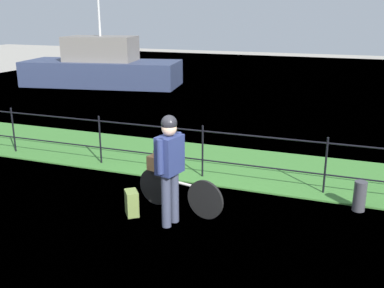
{
  "coord_description": "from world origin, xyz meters",
  "views": [
    {
      "loc": [
        2.64,
        -5.16,
        3.07
      ],
      "look_at": [
        0.07,
        1.63,
        0.9
      ],
      "focal_mm": 41.39,
      "sensor_mm": 36.0,
      "label": 1
    }
  ],
  "objects_px": {
    "cyclist_person": "(170,161)",
    "backpack_on_paving": "(132,203)",
    "wooden_crate": "(161,163)",
    "moored_boat_near": "(102,67)",
    "mooring_bollard": "(360,196)",
    "terrier_dog": "(162,152)",
    "bicycle_main": "(178,191)"
  },
  "relations": [
    {
      "from": "cyclist_person",
      "to": "backpack_on_paving",
      "type": "relative_size",
      "value": 4.21
    },
    {
      "from": "wooden_crate",
      "to": "moored_boat_near",
      "type": "bearing_deg",
      "value": 125.86
    },
    {
      "from": "mooring_bollard",
      "to": "moored_boat_near",
      "type": "xyz_separation_m",
      "value": [
        -10.61,
        9.52,
        0.52
      ]
    },
    {
      "from": "cyclist_person",
      "to": "mooring_bollard",
      "type": "xyz_separation_m",
      "value": [
        2.64,
        1.5,
        -0.75
      ]
    },
    {
      "from": "moored_boat_near",
      "to": "backpack_on_paving",
      "type": "bearing_deg",
      "value": -56.39
    },
    {
      "from": "mooring_bollard",
      "to": "moored_boat_near",
      "type": "distance_m",
      "value": 14.26
    },
    {
      "from": "terrier_dog",
      "to": "mooring_bollard",
      "type": "relative_size",
      "value": 0.65
    },
    {
      "from": "cyclist_person",
      "to": "backpack_on_paving",
      "type": "height_order",
      "value": "cyclist_person"
    },
    {
      "from": "backpack_on_paving",
      "to": "cyclist_person",
      "type": "bearing_deg",
      "value": -134.28
    },
    {
      "from": "backpack_on_paving",
      "to": "wooden_crate",
      "type": "bearing_deg",
      "value": -69.33
    },
    {
      "from": "bicycle_main",
      "to": "mooring_bollard",
      "type": "relative_size",
      "value": 3.13
    },
    {
      "from": "wooden_crate",
      "to": "cyclist_person",
      "type": "height_order",
      "value": "cyclist_person"
    },
    {
      "from": "backpack_on_paving",
      "to": "terrier_dog",
      "type": "bearing_deg",
      "value": -71.71
    },
    {
      "from": "wooden_crate",
      "to": "backpack_on_paving",
      "type": "xyz_separation_m",
      "value": [
        -0.29,
        -0.48,
        -0.54
      ]
    },
    {
      "from": "bicycle_main",
      "to": "backpack_on_paving",
      "type": "bearing_deg",
      "value": -147.16
    },
    {
      "from": "cyclist_person",
      "to": "wooden_crate",
      "type": "bearing_deg",
      "value": 126.02
    },
    {
      "from": "bicycle_main",
      "to": "moored_boat_near",
      "type": "distance_m",
      "value": 13.18
    },
    {
      "from": "terrier_dog",
      "to": "backpack_on_paving",
      "type": "distance_m",
      "value": 0.93
    },
    {
      "from": "bicycle_main",
      "to": "cyclist_person",
      "type": "distance_m",
      "value": 0.83
    },
    {
      "from": "backpack_on_paving",
      "to": "moored_boat_near",
      "type": "xyz_separation_m",
      "value": [
        -7.28,
        10.95,
        0.57
      ]
    },
    {
      "from": "bicycle_main",
      "to": "wooden_crate",
      "type": "height_order",
      "value": "wooden_crate"
    },
    {
      "from": "wooden_crate",
      "to": "bicycle_main",
      "type": "bearing_deg",
      "value": -12.77
    },
    {
      "from": "cyclist_person",
      "to": "backpack_on_paving",
      "type": "bearing_deg",
      "value": 174.0
    },
    {
      "from": "wooden_crate",
      "to": "terrier_dog",
      "type": "height_order",
      "value": "terrier_dog"
    },
    {
      "from": "terrier_dog",
      "to": "backpack_on_paving",
      "type": "bearing_deg",
      "value": -123.43
    },
    {
      "from": "mooring_bollard",
      "to": "moored_boat_near",
      "type": "bearing_deg",
      "value": 138.1
    },
    {
      "from": "cyclist_person",
      "to": "bicycle_main",
      "type": "bearing_deg",
      "value": 97.82
    },
    {
      "from": "wooden_crate",
      "to": "mooring_bollard",
      "type": "relative_size",
      "value": 0.78
    },
    {
      "from": "terrier_dog",
      "to": "moored_boat_near",
      "type": "relative_size",
      "value": 0.05
    },
    {
      "from": "wooden_crate",
      "to": "backpack_on_paving",
      "type": "height_order",
      "value": "wooden_crate"
    },
    {
      "from": "cyclist_person",
      "to": "moored_boat_near",
      "type": "relative_size",
      "value": 0.24
    },
    {
      "from": "backpack_on_paving",
      "to": "moored_boat_near",
      "type": "relative_size",
      "value": 0.06
    }
  ]
}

